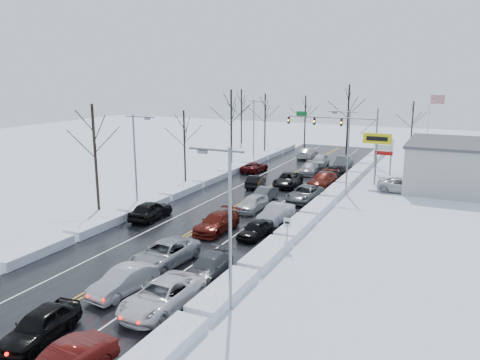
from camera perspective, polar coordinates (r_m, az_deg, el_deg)
The scene contains 45 objects.
ground at distance 45.25m, azimuth -0.67°, elevation -3.43°, with size 160.00×160.00×0.00m, color silver.
road_surface at distance 46.98m, azimuth 0.39°, elevation -2.81°, with size 14.00×84.00×0.01m, color black.
snow_bank_left at distance 50.54m, azimuth -7.45°, elevation -1.80°, with size 1.79×72.00×0.71m, color white.
snow_bank_right at distance 44.45m, azimuth 9.34°, elevation -3.90°, with size 1.79×72.00×0.71m, color white.
traffic_signal_mast at distance 69.21m, azimuth 12.20°, elevation 6.56°, with size 13.28×0.39×8.00m.
tires_plus_sign at distance 56.24m, azimuth 16.36°, elevation 4.46°, with size 3.20×0.34×6.00m.
used_vehicles_sign at distance 62.36m, azimuth 17.15°, elevation 3.62°, with size 2.20×0.22×4.65m.
speed_limit_sign at distance 34.68m, azimuth 5.77°, elevation -5.77°, with size 0.55×0.09×2.35m.
flagpole at distance 69.50m, azimuth 22.10°, elevation 6.31°, with size 1.87×1.20×10.00m.
streetlight_se at distance 24.74m, azimuth -1.64°, elevation -4.42°, with size 3.20×0.25×9.00m.
streetlight_ne at distance 50.75m, azimuth 12.83°, elevation 4.17°, with size 3.20×0.25×9.00m.
streetlight_sw at distance 45.05m, azimuth -12.51°, elevation 3.12°, with size 3.20×0.25×9.00m.
streetlight_nw at distance 69.12m, azimuth 1.84°, elevation 6.69°, with size 3.20×0.25×9.00m.
tree_left_b at distance 45.35m, azimuth -17.38°, elevation 5.05°, with size 4.00×4.00×10.00m.
tree_left_c at distance 55.96m, azimuth -6.82°, elevation 5.82°, with size 3.40×3.40×8.50m.
tree_left_d at distance 68.34m, azimuth -1.08°, elevation 8.33°, with size 4.20×4.20×10.50m.
tree_left_e at distance 79.14m, azimuth 3.08°, elevation 8.41°, with size 3.80×3.80×9.50m.
tree_far_a at distance 87.49m, azimuth 0.17°, elevation 9.08°, with size 4.00×4.00×10.00m.
tree_far_b at distance 84.12m, azimuth 7.97°, elevation 8.33°, with size 3.60×3.60×9.00m.
tree_far_c at distance 80.05m, azimuth 13.10°, elevation 8.91°, with size 4.40×4.40×11.00m.
tree_far_d at distance 80.16m, azimuth 20.31°, elevation 7.20°, with size 3.40×3.40×8.50m.
queued_car_0 at distance 25.89m, azimuth -23.05°, elevation -17.52°, with size 1.86×4.62×1.57m, color black.
queued_car_1 at distance 29.24m, azimuth -13.95°, elevation -13.21°, with size 1.60×4.58×1.51m, color #A9ABB2.
queued_car_2 at distance 32.64m, azimuth -9.17°, elevation -10.15°, with size 2.65×5.74×1.60m, color gray.
queued_car_3 at distance 38.73m, azimuth -2.82°, elevation -6.26°, with size 2.14×5.25×1.52m, color #50100A.
queued_car_4 at distance 44.37m, azimuth 1.51°, elevation -3.76°, with size 1.77×4.41×1.50m, color silver.
queued_car_5 at distance 47.70m, azimuth 2.93°, elevation -2.59°, with size 1.48×4.24×1.40m, color #44464A.
queued_car_6 at distance 54.21m, azimuth 5.85°, elevation -0.76°, with size 2.58×5.59×1.55m, color black.
queued_car_7 at distance 61.38m, azimuth 8.42°, elevation 0.76°, with size 2.01×4.95×1.44m, color gray.
queued_car_8 at distance 66.65m, azimuth 9.72°, elevation 1.67°, with size 2.01×4.99×1.70m, color #ABADB3.
queued_car_10 at distance 27.06m, azimuth -9.43°, elevation -15.22°, with size 2.62×5.67×1.58m, color silver.
queued_car_11 at distance 30.54m, azimuth -3.83°, elevation -11.67°, with size 1.93×4.76×1.38m, color #3B3D40.
queued_car_12 at distance 37.34m, azimuth 1.88°, elevation -6.99°, with size 1.59×3.94×1.34m, color black.
queued_car_13 at distance 41.21m, azimuth 4.40°, elevation -5.11°, with size 1.64×4.70×1.55m, color #9EA1A5.
queued_car_14 at distance 48.13m, azimuth 7.86°, elevation -2.55°, with size 2.57×5.58×1.55m, color #464A4C.
queued_car_15 at distance 54.43m, azimuth 10.04°, elevation -0.84°, with size 2.31×5.69×1.65m, color #53120B.
queued_car_16 at distance 59.52m, azimuth 11.33°, elevation 0.28°, with size 1.89×4.70×1.60m, color black.
queued_car_17 at distance 65.27m, azimuth 12.45°, elevation 1.32°, with size 1.81×5.19×1.71m, color #424547.
oncoming_car_0 at distance 53.58m, azimuth 1.93°, elevation -0.86°, with size 1.46×4.18×1.38m, color black.
oncoming_car_1 at distance 61.90m, azimuth 1.79°, elevation 1.00°, with size 2.19×4.76×1.32m, color #46090A.
oncoming_car_2 at distance 72.96m, azimuth 8.18°, elevation 2.68°, with size 2.26×5.57×1.62m, color silver.
oncoming_car_3 at distance 42.60m, azimuth -10.79°, elevation -4.70°, with size 1.98×4.93×1.68m, color black.
parked_car_0 at distance 54.11m, azimuth 19.31°, elevation -1.45°, with size 2.58×5.59×1.55m, color silver.
parked_car_1 at distance 57.13m, azimuth 22.75°, elevation -1.01°, with size 1.93×4.76×1.38m, color #3B3D40.
parked_car_2 at distance 62.68m, azimuth 21.20°, elevation 0.28°, with size 1.60×3.98×1.36m, color black.
Camera 1 is at (19.02, -39.07, 12.62)m, focal length 35.00 mm.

